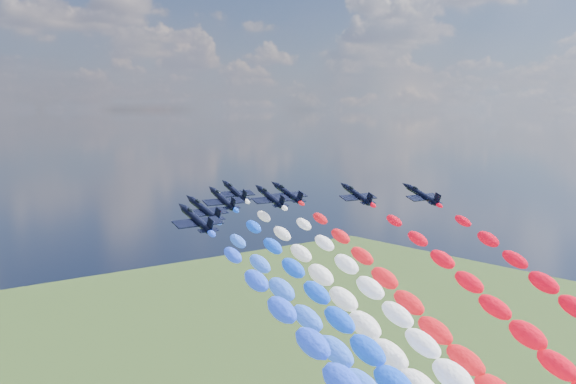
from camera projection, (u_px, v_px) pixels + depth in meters
jet_0 at (196, 219)px, 129.10m from camera, size 9.97×13.44×7.24m
jet_1 at (204, 209)px, 141.90m from camera, size 10.67×13.95×7.24m
jet_2 at (223, 199)px, 158.42m from camera, size 10.56×13.87×7.24m
trail_2 at (381, 384)px, 122.55m from camera, size 6.27×96.71×58.31m
jet_3 at (270, 197)px, 161.90m from camera, size 10.32×13.70×7.24m
trail_3 at (438, 376)px, 126.02m from camera, size 6.27×96.71×58.31m
jet_4 at (235, 192)px, 173.09m from camera, size 10.67×13.95×7.24m
trail_4 at (379, 355)px, 137.21m from camera, size 6.27×96.71×58.31m
jet_5 at (288, 193)px, 169.75m from camera, size 10.11×13.55×7.24m
trail_5 at (450, 361)px, 133.88m from camera, size 6.27×96.71×58.31m
jet_6 at (357, 195)px, 166.69m from camera, size 10.63×13.92×7.24m
trail_6 at (542, 366)px, 130.82m from camera, size 6.27×96.71×58.31m
jet_7 at (422, 195)px, 166.15m from camera, size 9.82×13.33×7.24m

